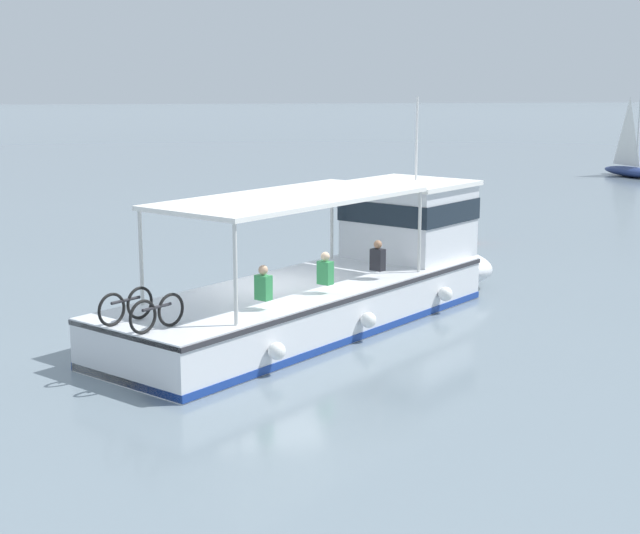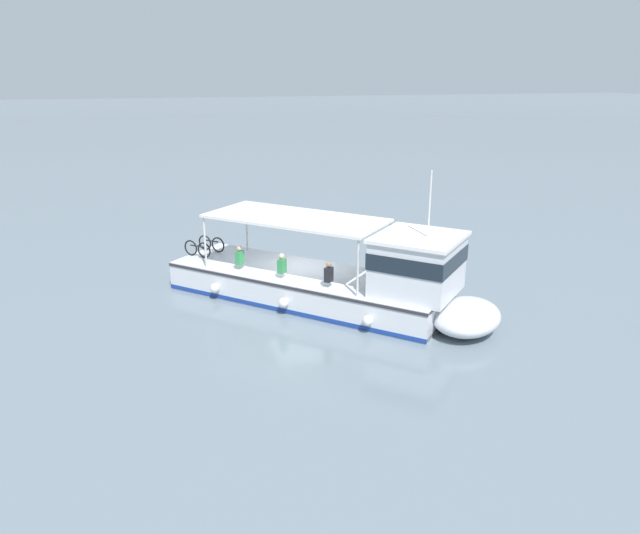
# 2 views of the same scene
# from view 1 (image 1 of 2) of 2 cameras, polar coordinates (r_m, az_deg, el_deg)

# --- Properties ---
(ground_plane) EXTENTS (400.00, 400.00, 0.00)m
(ground_plane) POSITION_cam_1_polar(r_m,az_deg,el_deg) (22.08, -3.15, -3.82)
(ground_plane) COLOR slate
(ferry_main) EXTENTS (11.02, 11.32, 5.32)m
(ferry_main) POSITION_cam_1_polar(r_m,az_deg,el_deg) (23.06, 1.59, -0.55)
(ferry_main) COLOR silver
(ferry_main) RESTS_ON ground
(sailboat_off_stern) EXTENTS (5.00, 2.53, 5.40)m
(sailboat_off_stern) POSITION_cam_1_polar(r_m,az_deg,el_deg) (59.30, 18.42, 5.74)
(sailboat_off_stern) COLOR navy
(sailboat_off_stern) RESTS_ON ground
(channel_buoy) EXTENTS (0.70, 0.70, 1.40)m
(channel_buoy) POSITION_cam_1_polar(r_m,az_deg,el_deg) (33.74, 8.93, 2.36)
(channel_buoy) COLOR red
(channel_buoy) RESTS_ON ground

